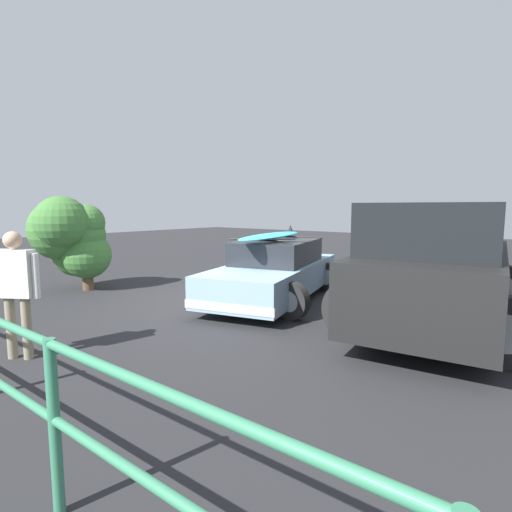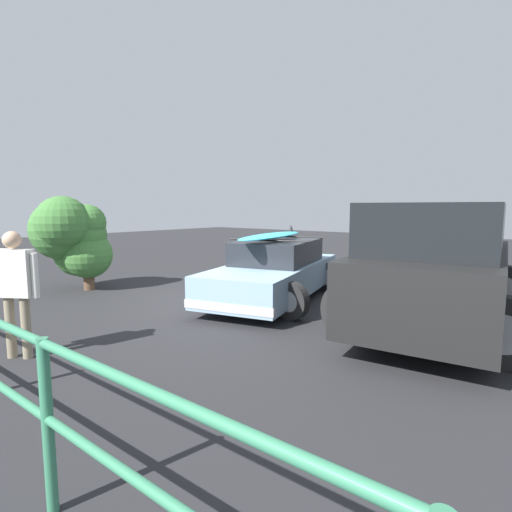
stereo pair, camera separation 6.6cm
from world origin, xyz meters
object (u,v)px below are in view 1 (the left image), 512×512
(sedan_car, at_px, (275,271))
(person_bystander, at_px, (16,283))
(suv_car, at_px, (439,263))
(bush_near_left, at_px, (72,237))

(sedan_car, xyz_separation_m, person_bystander, (0.56, 4.62, 0.36))
(sedan_car, height_order, person_bystander, person_bystander)
(sedan_car, height_order, suv_car, suv_car)
(sedan_car, relative_size, bush_near_left, 2.08)
(suv_car, bearing_deg, sedan_car, 2.52)
(suv_car, xyz_separation_m, person_bystander, (3.65, 4.76, -0.05))
(suv_car, distance_m, bush_near_left, 7.51)
(suv_car, bearing_deg, bush_near_left, 17.68)
(suv_car, xyz_separation_m, bush_near_left, (7.15, 2.28, 0.22))
(sedan_car, relative_size, person_bystander, 2.78)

